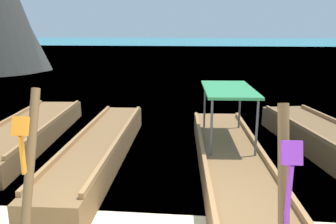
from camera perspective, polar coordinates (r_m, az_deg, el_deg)
The scene contains 4 objects.
sea_water at distance 65.23m, azimuth 5.00°, elevation 11.03°, with size 120.00×120.00×0.00m, color #147A89.
longtail_boat_green_ribbon at distance 10.14m, azimuth -22.45°, elevation -3.23°, with size 1.86×6.53×2.65m.
longtail_boat_orange_ribbon at distance 8.15m, azimuth -11.35°, elevation -6.22°, with size 1.25×6.92×2.30m.
longtail_boat_violet_ribbon at distance 7.43m, azimuth 10.55°, elevation -8.10°, with size 1.71×7.25×2.31m.
Camera 1 is at (0.69, -3.99, 3.06)m, focal length 36.29 mm.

